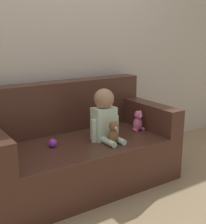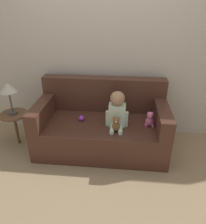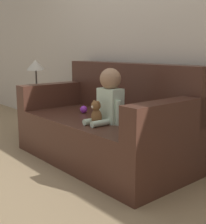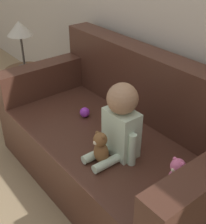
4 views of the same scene
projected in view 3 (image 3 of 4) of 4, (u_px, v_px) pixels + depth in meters
The scene contains 8 objects.
ground_plane at pixel (102, 160), 2.93m from camera, with size 12.00×12.00×0.00m, color #9E8460.
wall_back at pixel (144, 20), 3.00m from camera, with size 8.00×0.05×2.60m.
couch at pixel (107, 127), 2.91m from camera, with size 1.69×0.87×0.89m.
person_baby at pixel (109, 97), 2.59m from camera, with size 0.28×0.33×0.46m.
teddy_bear_brown at pixel (96, 113), 2.53m from camera, with size 0.10×0.09×0.20m.
plush_toy_side at pixel (148, 119), 2.33m from camera, with size 0.12×0.09×0.20m.
toy_ball at pixel (84, 109), 3.03m from camera, with size 0.07×0.07×0.07m.
side_table at pixel (36, 81), 3.68m from camera, with size 0.37×0.37×0.91m.
Camera 3 is at (2.14, -1.79, 1.02)m, focal length 50.00 mm.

